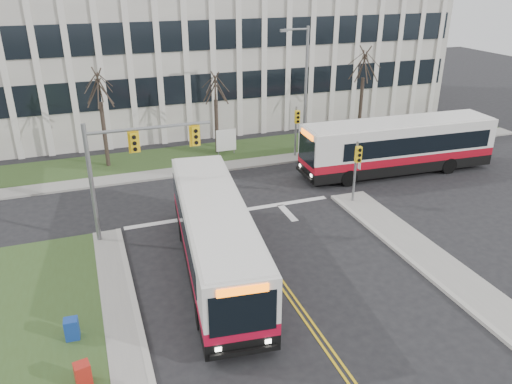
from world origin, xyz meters
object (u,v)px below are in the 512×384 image
at_px(newspaper_box_blue, 72,330).
at_px(bus_main, 215,238).
at_px(directory_sign, 226,141).
at_px(streetlight, 304,84).
at_px(newspaper_box_red, 83,375).
at_px(bus_cross, 397,147).

bearing_deg(newspaper_box_blue, bus_main, 27.81).
bearing_deg(directory_sign, newspaper_box_blue, -122.34).
xyz_separation_m(directory_sign, newspaper_box_blue, (-11.21, -17.71, -0.70)).
relative_size(streetlight, bus_main, 0.74).
distance_m(directory_sign, newspaper_box_blue, 20.97).
height_order(newspaper_box_blue, newspaper_box_red, same).
bearing_deg(bus_cross, bus_main, -59.88).
relative_size(streetlight, newspaper_box_red, 9.68).
distance_m(directory_sign, newspaper_box_red, 22.99).
distance_m(bus_cross, newspaper_box_red, 24.70).
xyz_separation_m(bus_main, newspaper_box_red, (-6.01, -5.43, -1.18)).
relative_size(streetlight, newspaper_box_blue, 9.68).
relative_size(streetlight, directory_sign, 4.60).
height_order(bus_main, newspaper_box_blue, bus_main).
xyz_separation_m(directory_sign, bus_main, (-4.91, -14.79, 0.49)).
bearing_deg(directory_sign, bus_main, -108.35).
distance_m(bus_main, newspaper_box_red, 8.18).
height_order(directory_sign, newspaper_box_red, directory_sign).
xyz_separation_m(newspaper_box_blue, newspaper_box_red, (0.30, -2.51, 0.00)).
relative_size(bus_main, newspaper_box_red, 13.08).
distance_m(newspaper_box_blue, newspaper_box_red, 2.53).
distance_m(directory_sign, bus_main, 15.59).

